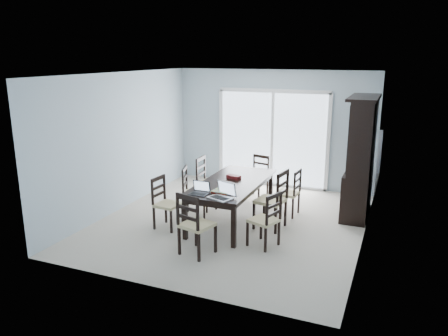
{
  "coord_description": "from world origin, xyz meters",
  "views": [
    {
      "loc": [
        2.67,
        -6.84,
        2.91
      ],
      "look_at": [
        -0.15,
        0.0,
        0.98
      ],
      "focal_mm": 35.0,
      "sensor_mm": 36.0,
      "label": 1
    }
  ],
  "objects_px": {
    "chair_left_far": "(206,176)",
    "cell_phone": "(219,195)",
    "laptop_dark": "(198,192)",
    "game_box": "(234,177)",
    "china_hutch": "(361,159)",
    "hot_tub": "(261,151)",
    "chair_right_near": "(268,214)",
    "laptop_silver": "(220,195)",
    "chair_left_mid": "(191,186)",
    "chair_end_near": "(193,218)",
    "chair_end_far": "(259,172)",
    "dining_table": "(232,186)",
    "chair_right_mid": "(276,193)",
    "chair_left_near": "(164,197)",
    "chair_right_far": "(292,188)"
  },
  "relations": [
    {
      "from": "chair_left_far",
      "to": "cell_phone",
      "type": "distance_m",
      "value": 1.71
    },
    {
      "from": "laptop_dark",
      "to": "game_box",
      "type": "bearing_deg",
      "value": 80.32
    },
    {
      "from": "china_hutch",
      "to": "hot_tub",
      "type": "xyz_separation_m",
      "value": [
        -2.66,
        2.39,
        -0.57
      ]
    },
    {
      "from": "chair_right_near",
      "to": "cell_phone",
      "type": "xyz_separation_m",
      "value": [
        -0.82,
        -0.01,
        0.21
      ]
    },
    {
      "from": "cell_phone",
      "to": "laptop_silver",
      "type": "bearing_deg",
      "value": -67.14
    },
    {
      "from": "chair_left_mid",
      "to": "laptop_silver",
      "type": "xyz_separation_m",
      "value": [
        0.99,
        -0.94,
        0.24
      ]
    },
    {
      "from": "chair_end_near",
      "to": "cell_phone",
      "type": "relative_size",
      "value": 9.4
    },
    {
      "from": "chair_right_near",
      "to": "chair_end_far",
      "type": "distance_m",
      "value": 2.5
    },
    {
      "from": "chair_left_mid",
      "to": "chair_right_near",
      "type": "xyz_separation_m",
      "value": [
        1.72,
        -0.78,
        -0.02
      ]
    },
    {
      "from": "dining_table",
      "to": "chair_right_mid",
      "type": "distance_m",
      "value": 0.81
    },
    {
      "from": "chair_end_far",
      "to": "chair_end_near",
      "type": "bearing_deg",
      "value": 103.14
    },
    {
      "from": "china_hutch",
      "to": "laptop_dark",
      "type": "xyz_separation_m",
      "value": [
        -2.25,
        -2.14,
        -0.27
      ]
    },
    {
      "from": "chair_left_far",
      "to": "chair_right_near",
      "type": "height_order",
      "value": "chair_left_far"
    },
    {
      "from": "chair_left_near",
      "to": "laptop_dark",
      "type": "xyz_separation_m",
      "value": [
        0.77,
        -0.21,
        0.25
      ]
    },
    {
      "from": "chair_right_mid",
      "to": "chair_end_far",
      "type": "height_order",
      "value": "chair_right_mid"
    },
    {
      "from": "cell_phone",
      "to": "game_box",
      "type": "bearing_deg",
      "value": 87.94
    },
    {
      "from": "chair_left_near",
      "to": "laptop_dark",
      "type": "distance_m",
      "value": 0.84
    },
    {
      "from": "dining_table",
      "to": "chair_left_near",
      "type": "xyz_separation_m",
      "value": [
        -1.0,
        -0.67,
        -0.13
      ]
    },
    {
      "from": "chair_left_near",
      "to": "cell_phone",
      "type": "distance_m",
      "value": 1.11
    },
    {
      "from": "china_hutch",
      "to": "chair_left_mid",
      "type": "bearing_deg",
      "value": -156.1
    },
    {
      "from": "dining_table",
      "to": "laptop_dark",
      "type": "distance_m",
      "value": 0.92
    },
    {
      "from": "dining_table",
      "to": "chair_right_near",
      "type": "bearing_deg",
      "value": -40.92
    },
    {
      "from": "chair_end_near",
      "to": "chair_end_far",
      "type": "bearing_deg",
      "value": 104.5
    },
    {
      "from": "chair_left_near",
      "to": "laptop_dark",
      "type": "bearing_deg",
      "value": 79.54
    },
    {
      "from": "chair_end_near",
      "to": "game_box",
      "type": "bearing_deg",
      "value": 105.31
    },
    {
      "from": "chair_left_near",
      "to": "cell_phone",
      "type": "relative_size",
      "value": 8.59
    },
    {
      "from": "chair_right_mid",
      "to": "game_box",
      "type": "bearing_deg",
      "value": 84.64
    },
    {
      "from": "chair_right_mid",
      "to": "laptop_silver",
      "type": "relative_size",
      "value": 2.8
    },
    {
      "from": "chair_right_mid",
      "to": "chair_end_near",
      "type": "height_order",
      "value": "chair_right_mid"
    },
    {
      "from": "chair_left_near",
      "to": "hot_tub",
      "type": "relative_size",
      "value": 0.49
    },
    {
      "from": "chair_left_far",
      "to": "chair_end_near",
      "type": "height_order",
      "value": "chair_end_near"
    },
    {
      "from": "chair_left_far",
      "to": "laptop_silver",
      "type": "bearing_deg",
      "value": 29.76
    },
    {
      "from": "laptop_silver",
      "to": "chair_end_far",
      "type": "bearing_deg",
      "value": 113.94
    },
    {
      "from": "china_hutch",
      "to": "chair_left_near",
      "type": "height_order",
      "value": "china_hutch"
    },
    {
      "from": "chair_end_far",
      "to": "laptop_silver",
      "type": "bearing_deg",
      "value": 107.79
    },
    {
      "from": "chair_right_mid",
      "to": "laptop_silver",
      "type": "height_order",
      "value": "chair_right_mid"
    },
    {
      "from": "chair_right_far",
      "to": "hot_tub",
      "type": "height_order",
      "value": "chair_right_far"
    },
    {
      "from": "laptop_dark",
      "to": "laptop_silver",
      "type": "distance_m",
      "value": 0.41
    },
    {
      "from": "chair_right_mid",
      "to": "laptop_dark",
      "type": "relative_size",
      "value": 4.09
    },
    {
      "from": "chair_left_near",
      "to": "chair_left_mid",
      "type": "relative_size",
      "value": 0.96
    },
    {
      "from": "cell_phone",
      "to": "game_box",
      "type": "relative_size",
      "value": 0.48
    },
    {
      "from": "chair_left_near",
      "to": "dining_table",
      "type": "bearing_deg",
      "value": 128.96
    },
    {
      "from": "china_hutch",
      "to": "chair_end_near",
      "type": "distance_m",
      "value": 3.46
    },
    {
      "from": "chair_left_near",
      "to": "chair_right_mid",
      "type": "bearing_deg",
      "value": 114.95
    },
    {
      "from": "chair_end_near",
      "to": "laptop_dark",
      "type": "relative_size",
      "value": 3.85
    },
    {
      "from": "chair_right_near",
      "to": "laptop_dark",
      "type": "height_order",
      "value": "chair_right_near"
    },
    {
      "from": "chair_left_near",
      "to": "laptop_dark",
      "type": "relative_size",
      "value": 3.52
    },
    {
      "from": "chair_left_mid",
      "to": "chair_left_far",
      "type": "height_order",
      "value": "chair_left_far"
    },
    {
      "from": "chair_end_far",
      "to": "laptop_silver",
      "type": "height_order",
      "value": "chair_end_far"
    },
    {
      "from": "chair_right_far",
      "to": "laptop_dark",
      "type": "height_order",
      "value": "chair_right_far"
    }
  ]
}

